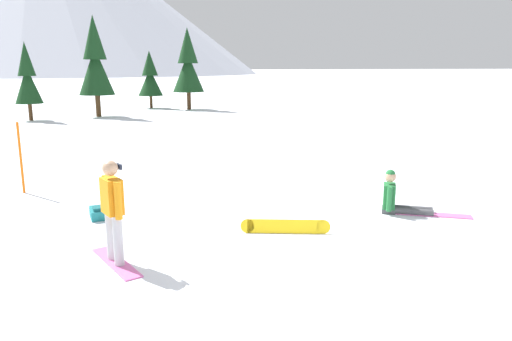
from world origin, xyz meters
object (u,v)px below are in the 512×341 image
at_px(backpack_teal, 99,213).
at_px(pine_tree_broad, 27,78).
at_px(snowboarder_midground, 398,198).
at_px(pine_tree_slender, 95,62).
at_px(snowboarder_foreground, 113,210).
at_px(loose_snowboard_far_spare, 285,226).
at_px(trail_marker_pole, 21,158).
at_px(pine_tree_young, 150,77).
at_px(pine_tree_leaning, 188,65).

bearing_deg(backpack_teal, pine_tree_broad, 99.96).
relative_size(snowboarder_midground, pine_tree_slender, 0.28).
bearing_deg(snowboarder_foreground, pine_tree_slender, 90.32).
xyz_separation_m(snowboarder_midground, pine_tree_broad, (-9.63, 21.89, 2.08)).
bearing_deg(pine_tree_slender, loose_snowboard_far_spare, -82.22).
bearing_deg(pine_tree_slender, trail_marker_pole, -95.64).
xyz_separation_m(loose_snowboard_far_spare, pine_tree_young, (0.53, 28.73, 2.13)).
xyz_separation_m(backpack_teal, pine_tree_leaning, (6.30, 24.80, 2.96)).
height_order(pine_tree_young, pine_tree_broad, pine_tree_broad).
xyz_separation_m(trail_marker_pole, pine_tree_young, (5.58, 24.03, 1.39)).
bearing_deg(pine_tree_slender, pine_tree_broad, -163.42).
bearing_deg(pine_tree_leaning, backpack_teal, -104.26).
bearing_deg(snowboarder_midground, loose_snowboard_far_spare, -170.34).
xyz_separation_m(trail_marker_pole, pine_tree_slender, (1.85, 18.75, 2.41)).
relative_size(backpack_teal, pine_tree_young, 0.13).
xyz_separation_m(backpack_teal, trail_marker_pole, (-1.74, 2.74, 0.74)).
xyz_separation_m(snowboarder_foreground, pine_tree_young, (3.60, 29.26, 1.39)).
bearing_deg(loose_snowboard_far_spare, pine_tree_slender, 97.78).
bearing_deg(pine_tree_young, backpack_teal, -98.17).
bearing_deg(pine_tree_leaning, pine_tree_young, 141.26).
distance_m(loose_snowboard_far_spare, backpack_teal, 3.85).
bearing_deg(pine_tree_leaning, snowboarder_midground, -90.56).
bearing_deg(backpack_teal, pine_tree_slender, 89.70).
height_order(loose_snowboard_far_spare, pine_tree_broad, pine_tree_broad).
xyz_separation_m(snowboarder_foreground, snowboarder_midground, (5.80, 0.99, -0.56)).
bearing_deg(pine_tree_young, loose_snowboard_far_spare, -91.05).
bearing_deg(loose_snowboard_far_spare, snowboarder_midground, 9.66).
relative_size(trail_marker_pole, pine_tree_broad, 0.40).
bearing_deg(pine_tree_broad, snowboarder_foreground, -80.51).
height_order(trail_marker_pole, pine_tree_young, pine_tree_young).
distance_m(pine_tree_young, pine_tree_leaning, 3.26).
height_order(trail_marker_pole, pine_tree_broad, pine_tree_broad).
xyz_separation_m(loose_snowboard_far_spare, pine_tree_slender, (-3.20, 23.45, 3.15)).
relative_size(snowboarder_foreground, pine_tree_broad, 0.38).
relative_size(snowboarder_foreground, backpack_teal, 3.04).
xyz_separation_m(loose_snowboard_far_spare, backpack_teal, (-3.32, 1.96, -0.00)).
xyz_separation_m(loose_snowboard_far_spare, pine_tree_leaning, (2.99, 26.76, 2.96)).
xyz_separation_m(loose_snowboard_far_spare, pine_tree_broad, (-6.89, 22.35, 2.26)).
bearing_deg(snowboarder_midground, pine_tree_leaning, 89.44).
distance_m(snowboarder_foreground, loose_snowboard_far_spare, 3.20).
height_order(backpack_teal, pine_tree_young, pine_tree_young).
xyz_separation_m(snowboarder_midground, trail_marker_pole, (-7.79, 4.24, 0.56)).
bearing_deg(pine_tree_young, pine_tree_slender, -125.21).
height_order(snowboarder_midground, pine_tree_leaning, pine_tree_leaning).
bearing_deg(loose_snowboard_far_spare, pine_tree_young, 88.95).
height_order(snowboarder_foreground, pine_tree_broad, pine_tree_broad).
bearing_deg(loose_snowboard_far_spare, pine_tree_leaning, 83.63).
distance_m(snowboarder_foreground, trail_marker_pole, 5.59).
bearing_deg(backpack_teal, snowboarder_foreground, -84.36).
height_order(pine_tree_young, pine_tree_slender, pine_tree_slender).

